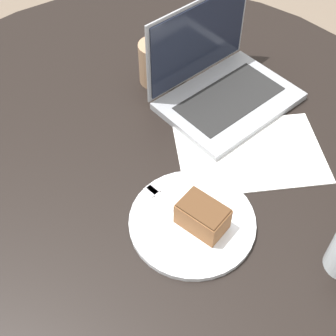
% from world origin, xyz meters
% --- Properties ---
extents(ground_plane, '(12.00, 12.00, 0.00)m').
position_xyz_m(ground_plane, '(0.00, 0.00, 0.00)').
color(ground_plane, '#6B5B4C').
extents(dining_table, '(1.34, 1.34, 0.74)m').
position_xyz_m(dining_table, '(0.00, 0.00, 0.63)').
color(dining_table, black).
rests_on(dining_table, ground_plane).
extents(paper_document, '(0.35, 0.26, 0.00)m').
position_xyz_m(paper_document, '(-0.22, 0.10, 0.74)').
color(paper_document, white).
rests_on(paper_document, dining_table).
extents(plate, '(0.25, 0.25, 0.01)m').
position_xyz_m(plate, '(-0.04, 0.24, 0.75)').
color(plate, silver).
rests_on(plate, dining_table).
extents(cake_slice, '(0.10, 0.11, 0.06)m').
position_xyz_m(cake_slice, '(-0.05, 0.25, 0.78)').
color(cake_slice, brown).
rests_on(cake_slice, plate).
extents(fork, '(0.10, 0.16, 0.00)m').
position_xyz_m(fork, '(-0.00, 0.19, 0.76)').
color(fork, silver).
rests_on(fork, plate).
extents(coffee_glass, '(0.08, 0.08, 0.11)m').
position_xyz_m(coffee_glass, '(-0.07, -0.21, 0.80)').
color(coffee_glass, '#997556').
rests_on(coffee_glass, dining_table).
extents(laptop, '(0.39, 0.35, 0.23)m').
position_xyz_m(laptop, '(-0.21, -0.10, 0.78)').
color(laptop, gray).
rests_on(laptop, dining_table).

